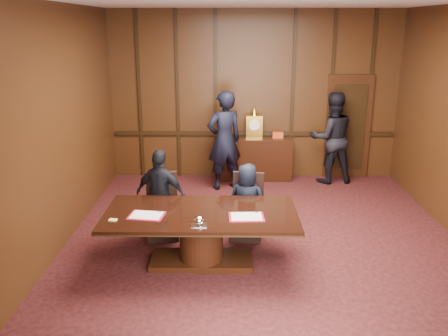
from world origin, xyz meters
The scene contains 13 objects.
room centered at (0.07, 0.14, 1.72)m, with size 7.00×7.04×3.50m.
sideboard centered at (0.00, 3.26, 0.49)m, with size 1.60×0.45×1.54m.
conference_table centered at (-0.90, -0.50, 0.51)m, with size 2.62×1.32×0.76m.
folder_left centered at (-1.61, -0.65, 0.77)m, with size 0.50×0.39×0.02m.
folder_right centered at (-0.29, -0.68, 0.77)m, with size 0.47×0.35×0.02m.
inkstand centered at (-0.90, -0.95, 0.81)m, with size 0.20×0.14×0.12m.
notepad centered at (-2.02, -0.79, 0.77)m, with size 0.10×0.07×0.01m, color #F0CB75.
chair_left centered at (-1.55, 0.38, 0.29)m, with size 0.54×0.54×0.99m.
chair_right centered at (-0.25, 0.38, 0.29)m, with size 0.55×0.55×0.99m.
signatory_left centered at (-1.55, 0.30, 0.71)m, with size 0.83×0.34×1.41m, color black.
signatory_right centered at (-0.25, 0.30, 0.60)m, with size 0.59×0.38×1.20m, color black.
witness_left centered at (-0.61, 2.67, 0.99)m, with size 0.72×0.47×1.98m, color black.
witness_right centered at (1.59, 3.10, 0.94)m, with size 0.92×0.72×1.89m, color black.
Camera 1 is at (-0.52, -6.43, 3.19)m, focal length 38.00 mm.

